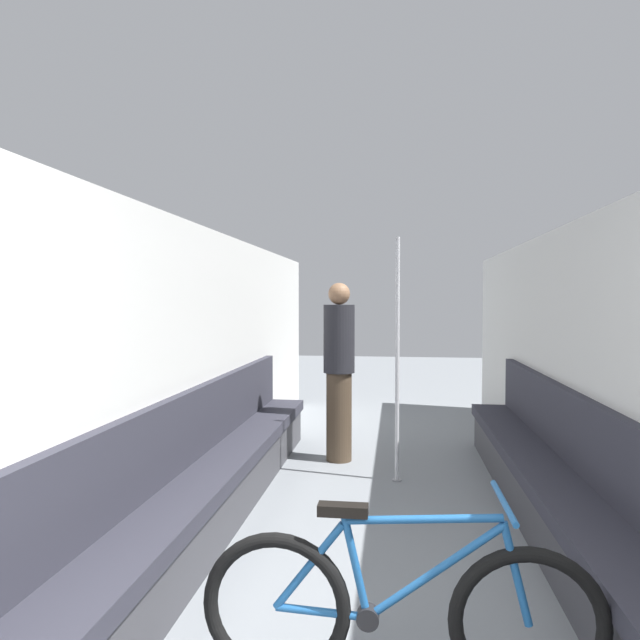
{
  "coord_description": "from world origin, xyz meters",
  "views": [
    {
      "loc": [
        0.11,
        -0.65,
        1.55
      ],
      "look_at": [
        -0.25,
        2.04,
        1.45
      ],
      "focal_mm": 32.0,
      "sensor_mm": 36.0,
      "label": 1
    }
  ],
  "objects_px": {
    "bicycle": "(398,611)",
    "passenger_standing": "(339,369)",
    "bench_seat_row_left": "(206,487)",
    "grab_pole_near": "(397,363)",
    "bench_seat_row_right": "(567,503)"
  },
  "relations": [
    {
      "from": "bicycle",
      "to": "grab_pole_near",
      "type": "xyz_separation_m",
      "value": [
        -0.0,
        2.65,
        0.69
      ]
    },
    {
      "from": "bicycle",
      "to": "passenger_standing",
      "type": "xyz_separation_m",
      "value": [
        -0.56,
        3.21,
        0.56
      ]
    },
    {
      "from": "passenger_standing",
      "to": "grab_pole_near",
      "type": "bearing_deg",
      "value": -75.51
    },
    {
      "from": "bicycle",
      "to": "grab_pole_near",
      "type": "height_order",
      "value": "grab_pole_near"
    },
    {
      "from": "bicycle",
      "to": "grab_pole_near",
      "type": "bearing_deg",
      "value": 107.37
    },
    {
      "from": "bicycle",
      "to": "passenger_standing",
      "type": "bearing_deg",
      "value": 117.17
    },
    {
      "from": "bench_seat_row_left",
      "to": "grab_pole_near",
      "type": "height_order",
      "value": "grab_pole_near"
    },
    {
      "from": "bench_seat_row_left",
      "to": "passenger_standing",
      "type": "bearing_deg",
      "value": 68.72
    },
    {
      "from": "grab_pole_near",
      "to": "passenger_standing",
      "type": "relative_size",
      "value": 1.21
    },
    {
      "from": "grab_pole_near",
      "to": "passenger_standing",
      "type": "height_order",
      "value": "grab_pole_near"
    },
    {
      "from": "bench_seat_row_left",
      "to": "bench_seat_row_right",
      "type": "relative_size",
      "value": 1.0
    },
    {
      "from": "bench_seat_row_left",
      "to": "grab_pole_near",
      "type": "distance_m",
      "value": 1.92
    },
    {
      "from": "passenger_standing",
      "to": "bicycle",
      "type": "bearing_deg",
      "value": -110.59
    },
    {
      "from": "bench_seat_row_right",
      "to": "bicycle",
      "type": "height_order",
      "value": "bench_seat_row_right"
    },
    {
      "from": "grab_pole_near",
      "to": "passenger_standing",
      "type": "bearing_deg",
      "value": 134.89
    }
  ]
}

